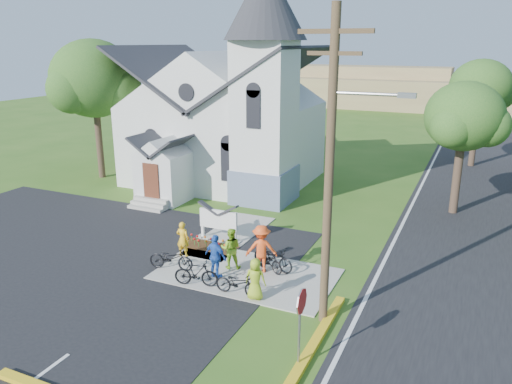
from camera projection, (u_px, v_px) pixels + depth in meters
The scene contains 23 objects.
ground at pixel (207, 273), 20.07m from camera, with size 120.00×120.00×0.00m, color #345E1A.
parking_lot at pixel (40, 261), 21.09m from camera, with size 20.00×16.00×0.02m, color black.
road at pixel (483, 200), 29.19m from camera, with size 8.00×90.00×0.02m, color black.
sidewalk at pixel (246, 274), 19.90m from camera, with size 7.00×4.00×0.05m, color #A5A095.
church at pixel (228, 102), 31.61m from camera, with size 12.35×12.00×13.00m.
church_sign at pixel (218, 220), 23.04m from camera, with size 2.20×0.40×1.70m.
flower_bed at pixel (209, 247), 22.54m from camera, with size 2.60×1.10×0.07m, color #331C0E.
utility_pole at pixel (332, 163), 15.08m from camera, with size 3.45×0.28×10.00m.
stop_sign at pixel (301, 312), 13.74m from camera, with size 0.11×0.76×2.48m.
tree_lot_corner at pixel (94, 79), 32.42m from camera, with size 5.60×5.60×9.15m.
tree_road_near at pixel (464, 117), 25.67m from camera, with size 4.00×4.00×7.05m.
tree_road_mid at pixel (481, 87), 35.76m from camera, with size 4.40×4.40×7.80m.
distant_hills at pixel (436, 94), 67.23m from camera, with size 61.00×10.00×5.60m.
cyclist_0 at pixel (183, 239), 21.31m from camera, with size 0.57×0.37×1.56m, color yellow.
bike_0 at pixel (171, 258), 20.13m from camera, with size 0.65×1.88×0.99m, color black.
cyclist_1 at pixel (231, 248), 20.18m from camera, with size 0.83×0.65×1.71m, color #8BC525.
bike_1 at pixel (196, 273), 18.77m from camera, with size 0.48×1.71×1.02m, color black.
cyclist_2 at pixel (216, 257), 19.29m from camera, with size 1.05×0.44×1.79m, color blue.
bike_2 at pixel (238, 283), 18.09m from camera, with size 0.62×1.76×0.93m, color black.
cyclist_3 at pixel (261, 249), 19.83m from camera, with size 1.26×0.73×1.96m, color #F9521B.
bike_3 at pixel (269, 260), 20.00m from camera, with size 0.43×1.52×0.92m, color black.
cyclist_4 at pixel (255, 279), 17.72m from camera, with size 0.76×0.49×1.55m, color #98B622.
bike_4 at pixel (273, 257), 20.16m from camera, with size 0.67×1.93×1.01m, color black.
Camera 1 is at (9.35, -15.83, 8.91)m, focal length 35.00 mm.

